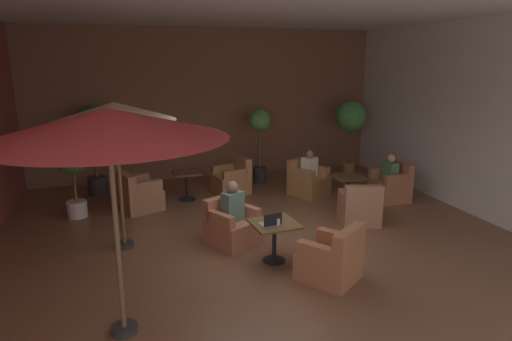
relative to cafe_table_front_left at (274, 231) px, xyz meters
name	(u,v)px	position (x,y,z in m)	size (l,w,h in m)	color
ground_plane	(264,246)	(0.04, 0.64, -0.53)	(9.45, 10.11, 0.02)	brown
wall_back_brick	(208,104)	(0.04, 5.65, 1.47)	(9.45, 0.08, 3.96)	brown
wall_right_plain	(496,122)	(4.73, 0.64, 1.47)	(0.08, 10.11, 3.96)	silver
ceiling_slab	(265,3)	(0.04, 0.64, 3.48)	(9.45, 10.11, 0.06)	silver
cafe_table_front_left	(274,231)	(0.00, 0.00, 0.00)	(0.77, 0.77, 0.66)	black
armchair_front_left_north	(332,260)	(0.61, -0.82, -0.20)	(1.07, 1.07, 0.85)	#B16846
armchair_front_left_east	(232,227)	(-0.48, 0.89, -0.21)	(1.01, 1.02, 0.81)	#AE674A
cafe_table_front_right	(187,180)	(-0.88, 3.64, -0.05)	(0.63, 0.63, 0.66)	black
armchair_front_right_north	(139,195)	(-1.97, 3.23, -0.19)	(1.01, 1.02, 0.85)	#AB7250
armchair_front_right_east	(232,180)	(0.26, 3.90, -0.20)	(0.93, 0.89, 0.86)	#B2784B
cafe_table_mid_center	(348,184)	(2.48, 2.25, -0.02)	(0.66, 0.66, 0.66)	black
armchair_mid_center_north	(308,181)	(1.96, 3.24, -0.19)	(1.02, 1.03, 0.85)	#AC7345
armchair_mid_center_east	(360,208)	(2.18, 1.17, -0.21)	(0.90, 0.96, 0.84)	#AD7556
armchair_mid_center_south	(391,186)	(3.60, 2.27, -0.18)	(0.75, 0.78, 0.88)	#AE6847
patio_umbrella_tall_red	(114,113)	(-2.30, 1.27, 1.81)	(1.97, 1.97, 2.50)	#2D2D2D
patio_umbrella_center_beige	(108,125)	(-2.33, -1.31, 1.98)	(2.58, 2.58, 2.67)	#2D2D2D
potted_tree_left_corner	(93,132)	(-2.87, 4.70, 1.00)	(0.89, 0.89, 2.12)	#372E31
potted_tree_mid_left	(260,131)	(1.16, 4.57, 0.85)	(0.58, 0.58, 1.94)	#302D2E
potted_tree_mid_right	(73,167)	(-3.21, 3.13, 0.54)	(0.64, 0.64, 1.55)	silver
potted_tree_right_corner	(351,120)	(3.65, 4.39, 1.06)	(0.83, 0.83, 2.10)	#A46448
patron_blue_shirt	(309,165)	(1.97, 3.20, 0.21)	(0.42, 0.39, 0.63)	silver
patron_by_window	(233,203)	(-0.47, 0.86, 0.24)	(0.43, 0.37, 0.70)	#546E5D
patron_with_friend	(390,170)	(3.56, 2.27, 0.21)	(0.21, 0.37, 0.62)	#4D7854
iced_drink_cup	(278,221)	(0.02, -0.11, 0.20)	(0.08, 0.08, 0.11)	silver
open_laptop	(271,222)	(-0.08, -0.08, 0.20)	(0.34, 0.27, 0.20)	#9EA0A5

